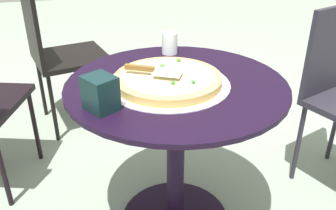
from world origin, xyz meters
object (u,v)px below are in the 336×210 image
patio_table (176,130)px  drinking_cup (170,43)px  pizza_server (153,70)px  napkin_dispenser (100,93)px  pizza_on_tray (168,80)px  patio_chair_far (56,47)px

patio_table → drinking_cup: (-0.31, 0.05, 0.25)m
pizza_server → napkin_dispenser: size_ratio=1.87×
patio_table → pizza_server: size_ratio=3.93×
patio_table → pizza_on_tray: bearing=-74.5°
napkin_dispenser → pizza_on_tray: bearing=-92.7°
drinking_cup → pizza_server: bearing=-23.8°
pizza_on_tray → napkin_dispenser: bearing=-61.3°
pizza_server → drinking_cup: 0.34m
pizza_on_tray → napkin_dispenser: napkin_dispenser is taller
drinking_cup → patio_chair_far: (-0.69, -0.54, -0.21)m
drinking_cup → patio_chair_far: 0.90m
drinking_cup → napkin_dispenser: napkin_dispenser is taller
patio_table → napkin_dispenser: napkin_dispenser is taller
patio_chair_far → patio_table: bearing=25.8°
pizza_on_tray → pizza_server: pizza_server is taller
pizza_server → pizza_on_tray: bearing=78.7°
pizza_on_tray → patio_chair_far: bearing=-156.0°
patio_chair_far → pizza_on_tray: bearing=24.0°
pizza_server → drinking_cup: size_ratio=2.26×
napkin_dispenser → patio_chair_far: (-1.15, -0.20, -0.22)m
pizza_server → patio_chair_far: (-1.01, -0.40, -0.22)m
pizza_on_tray → patio_chair_far: patio_chair_far is taller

